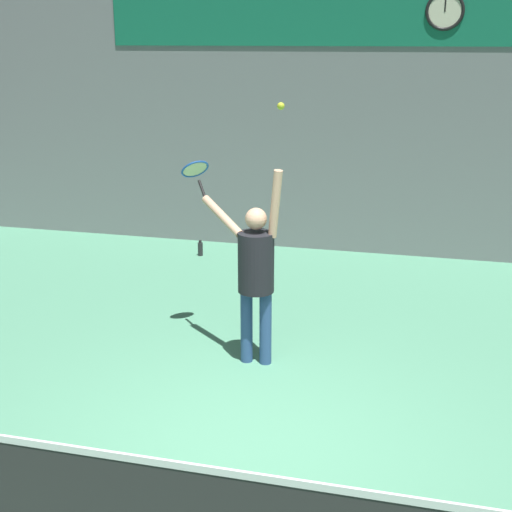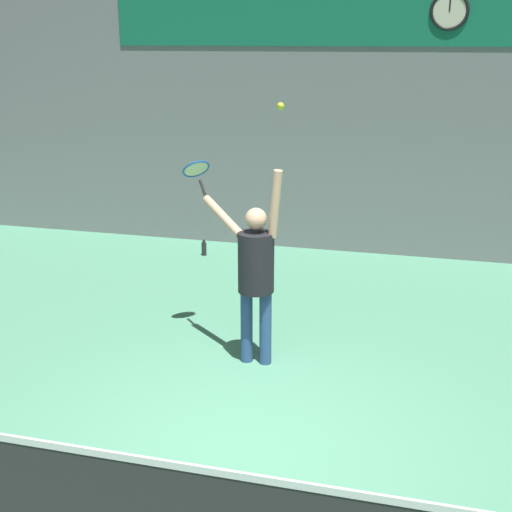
{
  "view_description": "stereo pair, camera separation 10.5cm",
  "coord_description": "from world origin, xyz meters",
  "px_view_note": "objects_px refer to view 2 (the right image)",
  "views": [
    {
      "loc": [
        1.42,
        -5.09,
        3.39
      ],
      "look_at": [
        -0.34,
        1.76,
        1.2
      ],
      "focal_mm": 50.0,
      "sensor_mm": 36.0,
      "label": 1
    },
    {
      "loc": [
        1.52,
        -5.06,
        3.39
      ],
      "look_at": [
        -0.34,
        1.76,
        1.2
      ],
      "focal_mm": 50.0,
      "sensor_mm": 36.0,
      "label": 2
    }
  ],
  "objects_px": {
    "scoreboard_clock": "(450,11)",
    "tennis_racket": "(197,171)",
    "tennis_ball": "(281,106)",
    "water_bottle": "(204,248)",
    "tennis_player": "(255,268)"
  },
  "relations": [
    {
      "from": "scoreboard_clock",
      "to": "tennis_racket",
      "type": "xyz_separation_m",
      "value": [
        -2.55,
        -3.79,
        -1.79
      ]
    },
    {
      "from": "tennis_racket",
      "to": "water_bottle",
      "type": "height_order",
      "value": "tennis_racket"
    },
    {
      "from": "water_bottle",
      "to": "tennis_racket",
      "type": "bearing_deg",
      "value": -71.54
    },
    {
      "from": "scoreboard_clock",
      "to": "tennis_ball",
      "type": "distance_m",
      "value": 4.82
    },
    {
      "from": "tennis_ball",
      "to": "water_bottle",
      "type": "bearing_deg",
      "value": 119.8
    },
    {
      "from": "water_bottle",
      "to": "scoreboard_clock",
      "type": "bearing_deg",
      "value": 12.64
    },
    {
      "from": "scoreboard_clock",
      "to": "tennis_racket",
      "type": "bearing_deg",
      "value": -123.9
    },
    {
      "from": "scoreboard_clock",
      "to": "tennis_player",
      "type": "height_order",
      "value": "scoreboard_clock"
    },
    {
      "from": "scoreboard_clock",
      "to": "water_bottle",
      "type": "relative_size",
      "value": 2.19
    },
    {
      "from": "tennis_racket",
      "to": "scoreboard_clock",
      "type": "bearing_deg",
      "value": 56.1
    },
    {
      "from": "tennis_ball",
      "to": "water_bottle",
      "type": "height_order",
      "value": "tennis_ball"
    },
    {
      "from": "scoreboard_clock",
      "to": "tennis_racket",
      "type": "distance_m",
      "value": 4.9
    },
    {
      "from": "tennis_ball",
      "to": "water_bottle",
      "type": "relative_size",
      "value": 0.28
    },
    {
      "from": "scoreboard_clock",
      "to": "water_bottle",
      "type": "bearing_deg",
      "value": -167.36
    },
    {
      "from": "tennis_ball",
      "to": "scoreboard_clock",
      "type": "bearing_deg",
      "value": 72.35
    }
  ]
}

